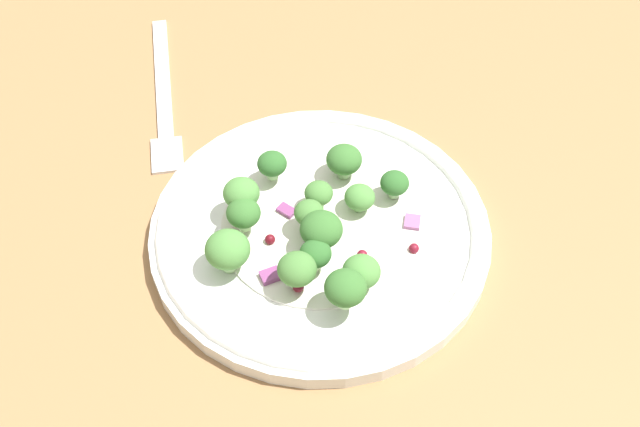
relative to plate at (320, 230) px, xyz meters
The scene contains 27 objects.
ground_plane 3.40cm from the plate, 37.77° to the right, with size 180.00×180.00×2.00cm, color olive.
plate is the anchor object (origin of this frame).
dressing_pool 0.44cm from the plate, 90.00° to the left, with size 13.78×13.78×0.20cm, color white.
broccoli_floret_0 4.26cm from the plate, 145.44° to the left, with size 2.12×2.12×2.15cm.
broccoli_floret_1 7.44cm from the plate, 163.19° to the left, with size 2.69×2.69×2.73cm.
broccoli_floret_2 3.03cm from the plate, 152.79° to the left, with size 2.87×2.87×2.91cm.
broccoli_floret_3 2.35cm from the plate, 81.19° to the left, with size 2.06×2.06×2.08cm.
broccoli_floret_4 5.47cm from the plate, 50.04° to the right, with size 2.59×2.59×2.62cm.
broccoli_floret_5 3.59cm from the plate, 90.96° to the right, with size 2.15×2.15×2.18cm.
broccoli_floret_6 6.18cm from the plate, 92.91° to the right, with size 2.05×2.05×2.08cm.
broccoli_floret_7 5.49cm from the plate, 68.83° to the left, with size 2.35×2.35×2.38cm.
broccoli_floret_8 5.89cm from the plate, 134.16° to the left, with size 2.55×2.55×2.58cm.
broccoli_floret_9 6.06cm from the plate, 47.22° to the left, with size 2.54×2.54×2.57cm.
broccoli_floret_10 2.60cm from the plate, 26.86° to the right, with size 2.00×2.00×2.03cm.
broccoli_floret_11 6.05cm from the plate, behind, with size 2.50×2.50×2.53cm.
broccoli_floret_12 7.28cm from the plate, 89.81° to the left, with size 3.00×3.00×3.04cm.
broccoli_floret_13 5.92cm from the plate, ahead, with size 2.14×2.14×2.17cm.
cranberry_0 4.34cm from the plate, 167.75° to the right, with size 0.75×0.75×0.75cm, color maroon.
cranberry_1 5.66cm from the plate, 135.31° to the left, with size 0.77×0.77×0.77cm, color #4C0A14.
cranberry_2 1.12cm from the plate, 118.17° to the left, with size 0.90×0.90×0.90cm, color maroon.
cranberry_3 6.73cm from the plate, 138.52° to the right, with size 0.71×0.71×0.71cm, color maroon.
cranberry_4 5.78cm from the plate, 59.54° to the left, with size 0.78×0.78×0.78cm, color #4C0A14.
cranberry_5 3.76cm from the plate, 82.50° to the left, with size 0.72×0.72×0.72cm, color maroon.
onion_bit_0 6.44cm from the plate, 118.07° to the right, with size 1.22×1.09×0.33cm, color #A35B93.
onion_bit_1 3.02cm from the plate, 28.71° to the left, with size 0.82×1.25×0.51cm, color #843D75.
onion_bit_2 5.53cm from the plate, 113.55° to the left, with size 1.31×1.00×0.50cm, color #843D75.
fork 19.09cm from the plate, 11.90° to the left, with size 18.02×8.30×0.50cm.
Camera 1 is at (-33.51, 19.78, 45.79)cm, focal length 46.37 mm.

